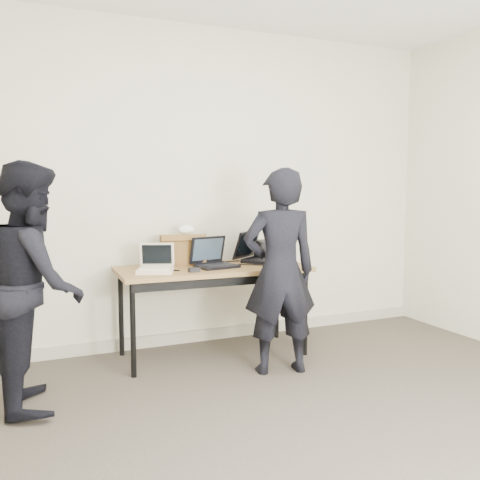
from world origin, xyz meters
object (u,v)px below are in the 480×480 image
leather_satchel (183,249)px  equipment_box (273,250)px  desk (214,274)px  person_observer (34,285)px  person_typist (280,271)px  laptop_beige (156,266)px  laptop_right (257,254)px  laptop_center (213,260)px

leather_satchel → equipment_box: (0.81, -0.04, -0.04)m
desk → person_observer: person_observer is taller
leather_satchel → person_typist: 0.91m
laptop_beige → equipment_box: bearing=33.6°
desk → laptop_right: bearing=20.7°
laptop_center → person_typist: (0.30, -0.56, -0.03)m
person_typist → person_observer: 1.66m
laptop_right → equipment_box: 0.18m
equipment_box → person_observer: 2.08m
laptop_right → person_observer: (-1.81, -0.59, -0.02)m
desk → person_typist: 0.62m
desk → laptop_center: (0.01, 0.02, 0.11)m
laptop_center → person_observer: person_observer is taller
laptop_center → leather_satchel: (-0.19, 0.21, 0.07)m
equipment_box → laptop_right: bearing=-167.4°
equipment_box → person_typist: size_ratio=0.19×
laptop_beige → laptop_right: laptop_right is taller
laptop_right → equipment_box: size_ratio=1.67×
desk → laptop_right: (0.46, 0.15, 0.12)m
laptop_center → desk: bearing=-117.6°
laptop_beige → leather_satchel: (0.30, 0.28, 0.09)m
equipment_box → person_observer: size_ratio=0.19×
laptop_right → desk: bearing=161.8°
laptop_right → person_typist: bearing=-138.9°
laptop_center → equipment_box: (0.62, 0.17, 0.03)m
leather_satchel → equipment_box: bearing=7.1°
equipment_box → person_typist: bearing=-113.8°
laptop_beige → person_typist: person_typist is taller
desk → leather_satchel: bearing=130.5°
desk → equipment_box: equipment_box is taller
person_typist → person_observer: person_observer is taller
laptop_center → equipment_box: bearing=5.5°
laptop_center → laptop_right: bearing=6.5°
desk → laptop_center: laptop_center is taller
equipment_box → laptop_beige: bearing=-167.8°
laptop_beige → laptop_right: 0.96m
leather_satchel → person_typist: size_ratio=0.26×
desk → laptop_beige: size_ratio=4.55×
person_observer → laptop_center: bearing=-69.7°
desk → person_typist: (0.31, -0.54, 0.08)m
equipment_box → person_observer: bearing=-162.5°
laptop_beige → leather_satchel: bearing=64.0°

